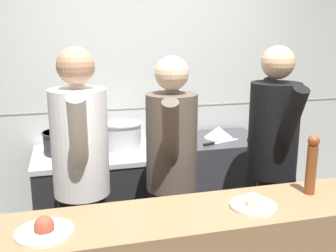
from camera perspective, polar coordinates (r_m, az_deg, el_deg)
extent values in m
cube|color=silver|center=(3.74, -2.97, 5.02)|extent=(8.00, 0.06, 2.60)
cube|color=gray|center=(3.73, -2.84, 2.67)|extent=(8.00, 0.00, 0.01)
cube|color=#232326|center=(3.53, -10.10, -10.77)|extent=(1.01, 0.70, 0.82)
cube|color=#B7BABF|center=(3.38, -10.40, -4.07)|extent=(1.03, 0.71, 0.04)
cube|color=#B7BABF|center=(3.20, -9.60, -12.16)|extent=(0.91, 0.03, 0.10)
cube|color=#38383D|center=(3.73, 6.07, -8.58)|extent=(0.93, 0.65, 0.91)
cube|color=black|center=(3.65, 7.68, -16.20)|extent=(0.92, 0.04, 0.10)
cylinder|color=#2D2D33|center=(3.38, -15.18, -2.31)|extent=(0.29, 0.29, 0.19)
cylinder|color=#2D2D33|center=(3.36, -15.27, -0.88)|extent=(0.31, 0.31, 0.01)
cylinder|color=#B7BABF|center=(3.41, -6.60, -1.39)|extent=(0.32, 0.32, 0.23)
cylinder|color=#B7BABF|center=(3.39, -6.65, 0.39)|extent=(0.34, 0.34, 0.01)
cone|color=#B7BABF|center=(3.62, 7.33, -0.85)|extent=(0.26, 0.26, 0.10)
cube|color=#B7BABF|center=(3.50, 8.38, -2.22)|extent=(0.27, 0.12, 0.01)
cube|color=black|center=(3.37, 5.95, -2.61)|extent=(0.11, 0.06, 0.02)
cylinder|color=white|center=(1.94, -17.47, -14.50)|extent=(0.26, 0.26, 0.02)
sphere|color=#B24733|center=(1.92, -17.54, -13.64)|extent=(0.09, 0.09, 0.09)
cylinder|color=white|center=(2.15, 12.25, -11.25)|extent=(0.24, 0.24, 0.02)
sphere|color=beige|center=(2.14, 12.29, -10.50)|extent=(0.09, 0.09, 0.09)
cylinder|color=brown|center=(2.36, 20.05, -5.99)|extent=(0.06, 0.06, 0.28)
sphere|color=brown|center=(2.31, 20.39, -2.04)|extent=(0.06, 0.06, 0.06)
cube|color=black|center=(2.85, -11.86, -17.13)|extent=(0.32, 0.21, 0.83)
cylinder|color=white|center=(2.55, -12.68, -2.36)|extent=(0.38, 0.38, 0.68)
sphere|color=tan|center=(2.47, -13.26, 8.47)|extent=(0.23, 0.23, 0.23)
cylinder|color=white|center=(2.74, -12.72, 0.45)|extent=(0.13, 0.35, 0.57)
cylinder|color=white|center=(2.33, -12.84, -1.87)|extent=(0.13, 0.35, 0.57)
cube|color=black|center=(2.94, 0.49, -16.13)|extent=(0.34, 0.27, 0.80)
cylinder|color=brown|center=(2.65, 0.52, -2.35)|extent=(0.43, 0.43, 0.66)
sphere|color=beige|center=(2.57, 0.54, 7.68)|extent=(0.23, 0.23, 0.23)
cylinder|color=brown|center=(2.83, 0.62, 0.29)|extent=(0.20, 0.35, 0.55)
cylinder|color=brown|center=(2.44, 0.40, -1.92)|extent=(0.20, 0.35, 0.55)
cube|color=black|center=(3.19, 14.23, -13.72)|extent=(0.32, 0.21, 0.82)
cylinder|color=black|center=(2.93, 15.08, -0.51)|extent=(0.38, 0.38, 0.68)
sphere|color=#D8AD84|center=(2.86, 15.67, 8.87)|extent=(0.23, 0.23, 0.23)
cylinder|color=black|center=(3.10, 13.44, 1.85)|extent=(0.13, 0.35, 0.57)
cylinder|color=black|center=(2.73, 17.14, 0.07)|extent=(0.13, 0.35, 0.57)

